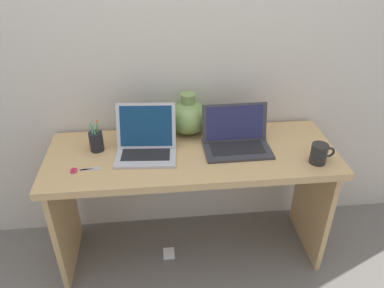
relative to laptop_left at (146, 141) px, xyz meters
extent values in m
plane|color=slate|center=(0.24, -0.03, -0.81)|extent=(6.00, 6.00, 0.00)
cube|color=beige|center=(0.24, 0.29, 0.39)|extent=(4.40, 0.04, 2.40)
cube|color=tan|center=(0.24, -0.03, -0.08)|extent=(1.55, 0.56, 0.04)
cube|color=tan|center=(-0.49, -0.03, -0.45)|extent=(0.03, 0.48, 0.70)
cube|color=tan|center=(0.97, -0.03, -0.45)|extent=(0.03, 0.48, 0.70)
cube|color=#B2B2B7|center=(0.00, -0.04, -0.06)|extent=(0.33, 0.28, 0.01)
cube|color=black|center=(0.00, -0.04, -0.05)|extent=(0.26, 0.17, 0.00)
cube|color=#B2B2B7|center=(0.00, 0.04, 0.06)|extent=(0.32, 0.12, 0.23)
cube|color=navy|center=(0.00, 0.04, 0.06)|extent=(0.28, 0.11, 0.20)
cube|color=#333338|center=(0.48, -0.04, -0.06)|extent=(0.36, 0.23, 0.01)
cube|color=black|center=(0.48, -0.04, -0.05)|extent=(0.29, 0.14, 0.00)
cube|color=#333338|center=(0.48, 0.05, 0.05)|extent=(0.35, 0.06, 0.21)
cube|color=#23234C|center=(0.48, 0.05, 0.05)|extent=(0.31, 0.06, 0.18)
ellipsoid|color=#75934C|center=(0.24, 0.19, 0.03)|extent=(0.24, 0.24, 0.19)
cylinder|color=#75934C|center=(0.24, 0.19, 0.15)|extent=(0.08, 0.08, 0.06)
cylinder|color=black|center=(0.87, -0.19, -0.01)|extent=(0.08, 0.08, 0.11)
torus|color=black|center=(0.92, -0.19, -0.01)|extent=(0.06, 0.01, 0.06)
cylinder|color=black|center=(-0.26, 0.04, -0.01)|extent=(0.07, 0.07, 0.11)
cylinder|color=orange|center=(-0.25, 0.05, 0.04)|extent=(0.02, 0.02, 0.15)
cylinder|color=#4CA566|center=(-0.26, 0.02, 0.03)|extent=(0.02, 0.01, 0.13)
cylinder|color=#4CA566|center=(-0.25, 0.05, 0.03)|extent=(0.02, 0.03, 0.13)
cylinder|color=#4CA566|center=(-0.27, 0.03, 0.04)|extent=(0.02, 0.02, 0.14)
cube|color=#B7B7BC|center=(-0.28, -0.14, -0.06)|extent=(0.10, 0.03, 0.00)
cube|color=#B7B7BC|center=(-0.28, -0.14, -0.06)|extent=(0.10, 0.02, 0.00)
torus|color=#D83359|center=(-0.36, -0.15, -0.06)|extent=(0.03, 0.04, 0.01)
torus|color=#D83359|center=(-0.36, -0.14, -0.06)|extent=(0.03, 0.04, 0.01)
cube|color=white|center=(0.09, -0.07, -0.79)|extent=(0.07, 0.07, 0.03)
camera|label=1|loc=(0.07, -1.71, 1.03)|focal=35.16mm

